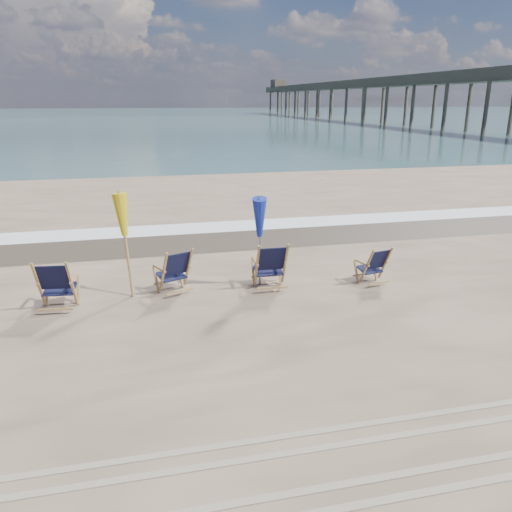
{
  "coord_description": "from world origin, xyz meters",
  "views": [
    {
      "loc": [
        -2.15,
        -7.09,
        3.9
      ],
      "look_at": [
        0.0,
        2.2,
        0.9
      ],
      "focal_mm": 35.0,
      "sensor_mm": 36.0,
      "label": 1
    }
  ],
  "objects_px": {
    "beach_chair_0": "(72,285)",
    "fishing_pier": "(380,95)",
    "beach_chair_2": "(285,266)",
    "umbrella_blue": "(260,219)",
    "umbrella_yellow": "(124,221)",
    "beach_chair_3": "(385,264)",
    "beach_chair_1": "(189,269)"
  },
  "relations": [
    {
      "from": "beach_chair_0",
      "to": "beach_chair_3",
      "type": "xyz_separation_m",
      "value": [
        6.52,
        0.04,
        -0.09
      ]
    },
    {
      "from": "beach_chair_2",
      "to": "umbrella_blue",
      "type": "bearing_deg",
      "value": -22.92
    },
    {
      "from": "beach_chair_1",
      "to": "beach_chair_3",
      "type": "distance_m",
      "value": 4.28
    },
    {
      "from": "umbrella_blue",
      "to": "fishing_pier",
      "type": "height_order",
      "value": "fishing_pier"
    },
    {
      "from": "umbrella_blue",
      "to": "beach_chair_3",
      "type": "bearing_deg",
      "value": -7.72
    },
    {
      "from": "beach_chair_0",
      "to": "umbrella_blue",
      "type": "xyz_separation_m",
      "value": [
        3.77,
        0.42,
        1.0
      ]
    },
    {
      "from": "beach_chair_3",
      "to": "umbrella_yellow",
      "type": "xyz_separation_m",
      "value": [
        -5.47,
        0.57,
        1.15
      ]
    },
    {
      "from": "beach_chair_0",
      "to": "beach_chair_2",
      "type": "bearing_deg",
      "value": -171.05
    },
    {
      "from": "beach_chair_2",
      "to": "beach_chair_3",
      "type": "relative_size",
      "value": 1.21
    },
    {
      "from": "beach_chair_0",
      "to": "fishing_pier",
      "type": "height_order",
      "value": "fishing_pier"
    },
    {
      "from": "umbrella_blue",
      "to": "umbrella_yellow",
      "type": "bearing_deg",
      "value": 175.95
    },
    {
      "from": "beach_chair_0",
      "to": "beach_chair_1",
      "type": "distance_m",
      "value": 2.33
    },
    {
      "from": "beach_chair_1",
      "to": "beach_chair_3",
      "type": "xyz_separation_m",
      "value": [
        4.25,
        -0.5,
        -0.06
      ]
    },
    {
      "from": "beach_chair_1",
      "to": "umbrella_blue",
      "type": "height_order",
      "value": "umbrella_blue"
    },
    {
      "from": "beach_chair_3",
      "to": "umbrella_blue",
      "type": "xyz_separation_m",
      "value": [
        -2.75,
        0.37,
        1.09
      ]
    },
    {
      "from": "beach_chair_2",
      "to": "umbrella_yellow",
      "type": "bearing_deg",
      "value": -5.74
    },
    {
      "from": "beach_chair_1",
      "to": "umbrella_yellow",
      "type": "distance_m",
      "value": 1.64
    },
    {
      "from": "beach_chair_1",
      "to": "beach_chair_0",
      "type": "bearing_deg",
      "value": -8.6
    },
    {
      "from": "beach_chair_1",
      "to": "umbrella_yellow",
      "type": "bearing_deg",
      "value": -25.17
    },
    {
      "from": "umbrella_blue",
      "to": "fishing_pier",
      "type": "relative_size",
      "value": 0.01
    },
    {
      "from": "beach_chair_0",
      "to": "fishing_pier",
      "type": "relative_size",
      "value": 0.01
    },
    {
      "from": "beach_chair_0",
      "to": "umbrella_yellow",
      "type": "relative_size",
      "value": 0.51
    },
    {
      "from": "beach_chair_2",
      "to": "fishing_pier",
      "type": "xyz_separation_m",
      "value": [
        37.3,
        71.49,
        4.11
      ]
    },
    {
      "from": "beach_chair_1",
      "to": "fishing_pier",
      "type": "height_order",
      "value": "fishing_pier"
    },
    {
      "from": "umbrella_blue",
      "to": "fishing_pier",
      "type": "bearing_deg",
      "value": 62.06
    },
    {
      "from": "umbrella_yellow",
      "to": "beach_chair_2",
      "type": "bearing_deg",
      "value": -7.45
    },
    {
      "from": "beach_chair_0",
      "to": "umbrella_yellow",
      "type": "xyz_separation_m",
      "value": [
        1.04,
        0.61,
        1.06
      ]
    },
    {
      "from": "beach_chair_1",
      "to": "beach_chair_2",
      "type": "xyz_separation_m",
      "value": [
        2.0,
        -0.36,
        0.04
      ]
    },
    {
      "from": "beach_chair_1",
      "to": "umbrella_yellow",
      "type": "relative_size",
      "value": 0.48
    },
    {
      "from": "beach_chair_2",
      "to": "beach_chair_1",
      "type": "bearing_deg",
      "value": -8.37
    },
    {
      "from": "beach_chair_2",
      "to": "umbrella_blue",
      "type": "height_order",
      "value": "umbrella_blue"
    },
    {
      "from": "beach_chair_1",
      "to": "umbrella_blue",
      "type": "xyz_separation_m",
      "value": [
        1.5,
        -0.13,
        1.03
      ]
    }
  ]
}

